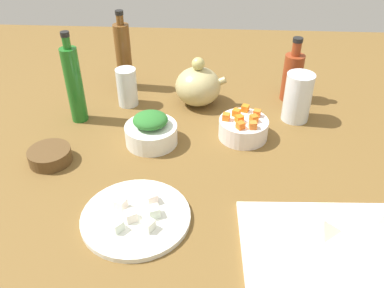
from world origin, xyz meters
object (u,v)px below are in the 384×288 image
(bowl_greens, at_px, (151,134))
(bowl_small_side, at_px, (50,156))
(plate_tofu, at_px, (136,217))
(cutting_board, at_px, (333,252))
(drinking_glass_0, at_px, (127,87))
(teapot, at_px, (198,86))
(bottle_0, at_px, (292,76))
(bottle_2, at_px, (124,55))
(bottle_1, at_px, (74,84))
(drinking_glass_1, at_px, (298,97))
(bowl_carrots, at_px, (243,129))

(bowl_greens, xyz_separation_m, bowl_small_side, (-0.23, -0.10, -0.01))
(plate_tofu, bearing_deg, cutting_board, -9.84)
(plate_tofu, height_order, drinking_glass_0, drinking_glass_0)
(plate_tofu, height_order, teapot, teapot)
(plate_tofu, height_order, bottle_0, bottle_0)
(bowl_greens, bearing_deg, cutting_board, -41.32)
(teapot, xyz_separation_m, drinking_glass_0, (-0.21, -0.02, -0.00))
(bottle_0, height_order, bottle_2, bottle_2)
(bowl_greens, relative_size, bottle_1, 0.53)
(plate_tofu, xyz_separation_m, drinking_glass_1, (0.38, 0.42, 0.06))
(teapot, xyz_separation_m, bottle_2, (-0.24, 0.10, 0.05))
(bowl_greens, xyz_separation_m, bottle_2, (-0.13, 0.31, 0.08))
(bottle_0, distance_m, bottle_1, 0.63)
(bowl_carrots, xyz_separation_m, drinking_glass_1, (0.15, 0.10, 0.04))
(bowl_greens, bearing_deg, bottle_2, 112.28)
(bowl_small_side, distance_m, bottle_0, 0.72)
(plate_tofu, bearing_deg, bottle_1, 120.92)
(cutting_board, height_order, drinking_glass_0, drinking_glass_0)
(drinking_glass_1, bearing_deg, plate_tofu, -132.39)
(drinking_glass_0, distance_m, drinking_glass_1, 0.49)
(cutting_board, bearing_deg, bowl_greens, 138.68)
(bottle_1, bearing_deg, bowl_small_side, -94.39)
(bowl_greens, distance_m, bowl_small_side, 0.25)
(teapot, height_order, bottle_0, bottle_0)
(bottle_0, bearing_deg, teapot, -170.63)
(bottle_2, distance_m, drinking_glass_1, 0.54)
(cutting_board, bearing_deg, bottle_2, 128.36)
(bowl_greens, distance_m, teapot, 0.24)
(teapot, bearing_deg, bottle_0, 9.37)
(bowl_greens, bearing_deg, bottle_0, 33.78)
(plate_tofu, xyz_separation_m, bottle_1, (-0.23, 0.38, 0.11))
(cutting_board, xyz_separation_m, bottle_2, (-0.52, 0.65, 0.10))
(cutting_board, relative_size, bowl_greens, 2.52)
(drinking_glass_1, bearing_deg, cutting_board, -89.93)
(plate_tofu, distance_m, bottle_1, 0.45)
(cutting_board, distance_m, bowl_greens, 0.52)
(drinking_glass_1, bearing_deg, bottle_1, -176.19)
(plate_tofu, distance_m, bowl_greens, 0.28)
(bowl_small_side, relative_size, drinking_glass_1, 0.74)
(cutting_board, distance_m, bottle_2, 0.84)
(bottle_1, bearing_deg, bowl_greens, -24.91)
(bowl_carrots, bearing_deg, plate_tofu, -126.07)
(bowl_carrots, xyz_separation_m, teapot, (-0.13, 0.17, 0.03))
(cutting_board, distance_m, teapot, 0.63)
(plate_tofu, distance_m, bottle_2, 0.61)
(plate_tofu, xyz_separation_m, bowl_carrots, (0.23, 0.32, 0.02))
(bowl_greens, xyz_separation_m, bottle_0, (0.39, 0.26, 0.05))
(cutting_board, bearing_deg, drinking_glass_1, 90.07)
(bottle_2, bearing_deg, drinking_glass_1, -18.04)
(cutting_board, distance_m, bowl_small_side, 0.67)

